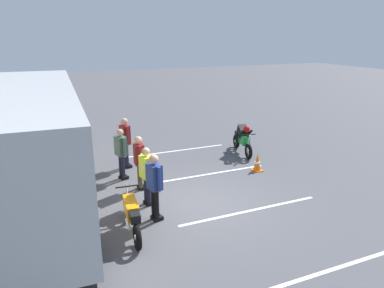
% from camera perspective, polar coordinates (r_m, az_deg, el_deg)
% --- Properties ---
extents(ground_plane, '(80.00, 80.00, 0.00)m').
position_cam_1_polar(ground_plane, '(10.30, 1.26, -9.42)').
color(ground_plane, '#4C4C51').
extents(tour_bus, '(9.61, 2.91, 3.25)m').
position_cam_1_polar(tour_bus, '(10.69, -24.28, -0.49)').
color(tour_bus, '#B7BABF').
rests_on(tour_bus, ground_plane).
extents(spectator_far_left, '(0.58, 0.37, 1.78)m').
position_cam_1_polar(spectator_far_left, '(9.04, -5.98, -5.98)').
color(spectator_far_left, black).
rests_on(spectator_far_left, ground_plane).
extents(spectator_left, '(0.58, 0.37, 1.68)m').
position_cam_1_polar(spectator_left, '(9.91, -7.22, -4.32)').
color(spectator_left, black).
rests_on(spectator_left, ground_plane).
extents(spectator_centre, '(0.58, 0.34, 1.69)m').
position_cam_1_polar(spectator_centre, '(10.94, -8.40, -2.27)').
color(spectator_centre, '#473823').
rests_on(spectator_centre, ground_plane).
extents(spectator_right, '(0.57, 0.39, 1.71)m').
position_cam_1_polar(spectator_right, '(11.80, -11.22, -0.92)').
color(spectator_right, black).
rests_on(spectator_right, ground_plane).
extents(spectator_far_right, '(0.58, 0.36, 1.82)m').
position_cam_1_polar(spectator_far_right, '(12.79, -10.57, 0.89)').
color(spectator_far_right, black).
rests_on(spectator_far_right, ground_plane).
extents(parked_motorcycle_silver, '(2.05, 0.58, 0.99)m').
position_cam_1_polar(parked_motorcycle_silver, '(8.79, -9.54, -11.05)').
color(parked_motorcycle_silver, black).
rests_on(parked_motorcycle_silver, ground_plane).
extents(stunt_motorcycle, '(2.04, 0.69, 1.23)m').
position_cam_1_polar(stunt_motorcycle, '(14.39, 8.05, 0.83)').
color(stunt_motorcycle, black).
rests_on(stunt_motorcycle, ground_plane).
extents(traffic_cone, '(0.34, 0.34, 0.63)m').
position_cam_1_polar(traffic_cone, '(12.73, 10.33, -2.91)').
color(traffic_cone, orange).
rests_on(traffic_cone, ground_plane).
extents(bay_line_b, '(0.11, 3.87, 0.01)m').
position_cam_1_polar(bay_line_b, '(8.15, 20.54, -18.42)').
color(bay_line_b, white).
rests_on(bay_line_b, ground_plane).
extents(bay_line_c, '(0.11, 4.21, 0.01)m').
position_cam_1_polar(bay_line_c, '(10.03, 9.28, -10.39)').
color(bay_line_c, white).
rests_on(bay_line_c, ground_plane).
extents(bay_line_d, '(0.11, 4.47, 0.01)m').
position_cam_1_polar(bay_line_d, '(12.29, 2.20, -4.87)').
color(bay_line_d, white).
rests_on(bay_line_d, ground_plane).
extents(bay_line_e, '(0.11, 4.21, 0.01)m').
position_cam_1_polar(bay_line_e, '(14.75, -2.52, -1.08)').
color(bay_line_e, white).
rests_on(bay_line_e, ground_plane).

